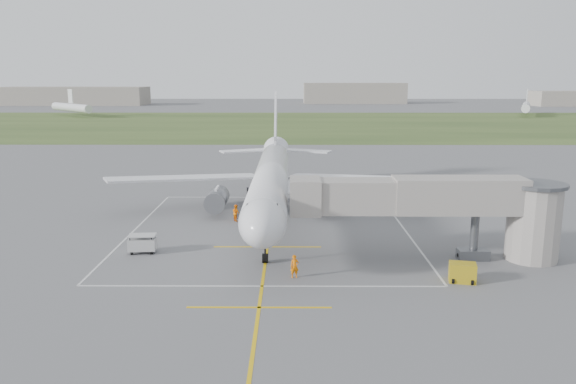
{
  "coord_description": "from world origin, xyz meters",
  "views": [
    {
      "loc": [
        2.17,
        -60.13,
        15.54
      ],
      "look_at": [
        1.89,
        -4.0,
        4.0
      ],
      "focal_mm": 35.0,
      "sensor_mm": 36.0,
      "label": 1
    }
  ],
  "objects_px": {
    "baggage_cart": "(142,244)",
    "gpu_unit": "(462,273)",
    "airliner": "(271,180)",
    "ramp_worker_nose": "(295,266)",
    "jet_bridge": "(450,206)",
    "ramp_worker_wing": "(236,213)"
  },
  "relations": [
    {
      "from": "airliner",
      "to": "ramp_worker_nose",
      "type": "bearing_deg",
      "value": -82.5
    },
    {
      "from": "gpu_unit",
      "to": "ramp_worker_wing",
      "type": "distance_m",
      "value": 26.78
    },
    {
      "from": "gpu_unit",
      "to": "ramp_worker_nose",
      "type": "bearing_deg",
      "value": -172.12
    },
    {
      "from": "gpu_unit",
      "to": "ramp_worker_wing",
      "type": "relative_size",
      "value": 1.21
    },
    {
      "from": "baggage_cart",
      "to": "gpu_unit",
      "type": "bearing_deg",
      "value": -19.24
    },
    {
      "from": "gpu_unit",
      "to": "baggage_cart",
      "type": "height_order",
      "value": "baggage_cart"
    },
    {
      "from": "airliner",
      "to": "ramp_worker_wing",
      "type": "relative_size",
      "value": 25.42
    },
    {
      "from": "airliner",
      "to": "ramp_worker_wing",
      "type": "xyz_separation_m",
      "value": [
        -3.83,
        -1.13,
        -3.47
      ]
    },
    {
      "from": "gpu_unit",
      "to": "jet_bridge",
      "type": "bearing_deg",
      "value": 98.67
    },
    {
      "from": "ramp_worker_wing",
      "to": "jet_bridge",
      "type": "bearing_deg",
      "value": -156.98
    },
    {
      "from": "ramp_worker_nose",
      "to": "ramp_worker_wing",
      "type": "height_order",
      "value": "ramp_worker_nose"
    },
    {
      "from": "ramp_worker_nose",
      "to": "gpu_unit",
      "type": "bearing_deg",
      "value": -14.85
    },
    {
      "from": "airliner",
      "to": "gpu_unit",
      "type": "height_order",
      "value": "airliner"
    },
    {
      "from": "airliner",
      "to": "baggage_cart",
      "type": "bearing_deg",
      "value": -131.6
    },
    {
      "from": "ramp_worker_wing",
      "to": "baggage_cart",
      "type": "bearing_deg",
      "value": 114.23
    },
    {
      "from": "jet_bridge",
      "to": "ramp_worker_wing",
      "type": "bearing_deg",
      "value": 146.14
    },
    {
      "from": "gpu_unit",
      "to": "ramp_worker_wing",
      "type": "bearing_deg",
      "value": 147.75
    },
    {
      "from": "baggage_cart",
      "to": "ramp_worker_nose",
      "type": "xyz_separation_m",
      "value": [
        13.64,
        -6.3,
        0.06
      ]
    },
    {
      "from": "jet_bridge",
      "to": "ramp_worker_wing",
      "type": "distance_m",
      "value": 23.86
    },
    {
      "from": "airliner",
      "to": "jet_bridge",
      "type": "height_order",
      "value": "airliner"
    },
    {
      "from": "jet_bridge",
      "to": "baggage_cart",
      "type": "xyz_separation_m",
      "value": [
        -26.88,
        1.68,
        -3.89
      ]
    },
    {
      "from": "airliner",
      "to": "ramp_worker_wing",
      "type": "bearing_deg",
      "value": -163.54
    }
  ]
}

